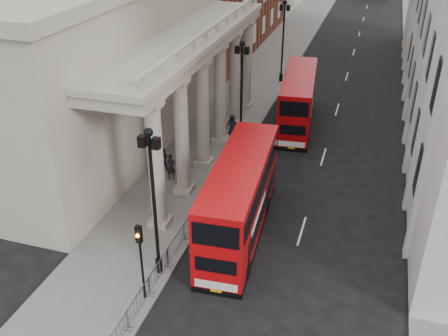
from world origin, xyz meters
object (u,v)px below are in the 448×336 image
(traffic_light, at_px, (140,249))
(bus_near, at_px, (240,198))
(lamp_post_south, at_px, (153,194))
(lamp_post_mid, at_px, (241,87))
(pedestrian_b, at_px, (164,158))
(pedestrian_c, at_px, (232,125))
(bus_far, at_px, (298,99))
(pedestrian_a, at_px, (171,167))
(lamp_post_north, at_px, (283,36))

(traffic_light, relative_size, bus_near, 0.39)
(lamp_post_south, xyz_separation_m, lamp_post_mid, (0.00, 16.00, 0.00))
(pedestrian_b, height_order, pedestrian_c, pedestrian_c)
(traffic_light, distance_m, bus_near, 7.36)
(bus_far, bearing_deg, lamp_post_south, -105.25)
(pedestrian_a, bearing_deg, traffic_light, -82.88)
(bus_far, height_order, pedestrian_a, bus_far)
(lamp_post_south, distance_m, lamp_post_north, 32.00)
(lamp_post_mid, distance_m, pedestrian_c, 4.26)
(lamp_post_south, distance_m, traffic_light, 2.71)
(bus_near, relative_size, pedestrian_b, 6.99)
(lamp_post_north, xyz_separation_m, pedestrian_b, (-4.25, -21.47, -4.00))
(lamp_post_north, xyz_separation_m, bus_far, (3.54, -10.68, -2.54))
(lamp_post_north, relative_size, bus_far, 0.78)
(pedestrian_b, bearing_deg, traffic_light, 109.56)
(pedestrian_a, xyz_separation_m, pedestrian_b, (-1.11, 1.26, -0.13))
(pedestrian_b, distance_m, pedestrian_c, 7.54)
(bus_near, xyz_separation_m, bus_far, (0.48, 16.63, -0.11))
(lamp_post_north, height_order, bus_near, lamp_post_north)
(pedestrian_b, bearing_deg, bus_near, 141.84)
(lamp_post_south, relative_size, traffic_light, 1.93)
(lamp_post_north, relative_size, pedestrian_a, 4.49)
(pedestrian_c, bearing_deg, pedestrian_a, -103.13)
(lamp_post_south, xyz_separation_m, pedestrian_b, (-4.25, 10.53, -4.00))
(lamp_post_north, relative_size, pedestrian_b, 5.23)
(lamp_post_south, bearing_deg, lamp_post_mid, 90.00)
(traffic_light, height_order, pedestrian_b, traffic_light)
(traffic_light, distance_m, bus_far, 23.60)
(bus_far, height_order, pedestrian_b, bus_far)
(pedestrian_c, bearing_deg, lamp_post_mid, -50.43)
(lamp_post_mid, bearing_deg, traffic_light, -89.68)
(lamp_post_north, bearing_deg, traffic_light, -89.83)
(bus_near, relative_size, pedestrian_c, 6.06)
(lamp_post_north, bearing_deg, pedestrian_c, -94.31)
(pedestrian_b, xyz_separation_m, pedestrian_c, (3.15, 6.85, 0.12))
(pedestrian_a, bearing_deg, lamp_post_mid, 56.05)
(pedestrian_b, bearing_deg, bus_far, -125.41)
(bus_far, height_order, pedestrian_c, bus_far)
(lamp_post_mid, bearing_deg, pedestrian_c, 128.58)
(lamp_post_south, height_order, pedestrian_a, lamp_post_south)
(lamp_post_south, relative_size, pedestrian_c, 4.53)
(bus_near, bearing_deg, pedestrian_c, 104.63)
(lamp_post_mid, bearing_deg, lamp_post_north, 90.00)
(lamp_post_south, distance_m, pedestrian_a, 10.53)
(lamp_post_south, relative_size, lamp_post_mid, 1.00)
(lamp_post_north, bearing_deg, bus_near, -83.60)
(lamp_post_south, xyz_separation_m, pedestrian_c, (-1.10, 17.38, -3.87))
(lamp_post_south, xyz_separation_m, traffic_light, (0.10, -2.02, -1.80))
(lamp_post_mid, distance_m, traffic_light, 18.11)
(lamp_post_north, distance_m, pedestrian_a, 23.27)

